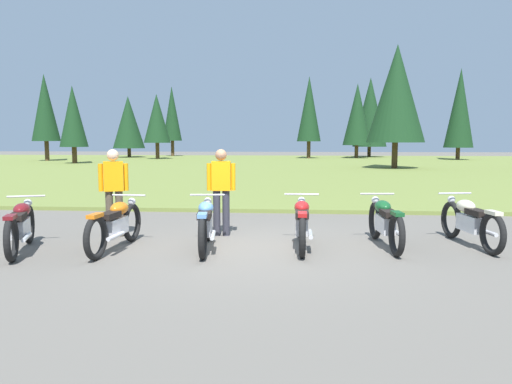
{
  "coord_description": "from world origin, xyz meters",
  "views": [
    {
      "loc": [
        0.74,
        -8.14,
        1.84
      ],
      "look_at": [
        0.0,
        0.6,
        0.9
      ],
      "focal_mm": 34.02,
      "sensor_mm": 36.0,
      "label": 1
    }
  ],
  "objects_px": {
    "motorcycle_orange": "(116,224)",
    "motorcycle_cream": "(470,221)",
    "motorcycle_sky_blue": "(206,224)",
    "motorcycle_red": "(302,223)",
    "rider_with_back_turned": "(221,187)",
    "motorcycle_maroon": "(21,226)",
    "rider_checking_bike": "(114,187)",
    "motorcycle_british_green": "(385,222)"
  },
  "relations": [
    {
      "from": "motorcycle_orange",
      "to": "motorcycle_cream",
      "type": "relative_size",
      "value": 1.01
    },
    {
      "from": "motorcycle_sky_blue",
      "to": "motorcycle_red",
      "type": "bearing_deg",
      "value": 8.05
    },
    {
      "from": "motorcycle_sky_blue",
      "to": "rider_with_back_turned",
      "type": "height_order",
      "value": "rider_with_back_turned"
    },
    {
      "from": "motorcycle_maroon",
      "to": "rider_checking_bike",
      "type": "xyz_separation_m",
      "value": [
        1.06,
        1.37,
        0.51
      ]
    },
    {
      "from": "motorcycle_orange",
      "to": "motorcycle_cream",
      "type": "distance_m",
      "value": 6.1
    },
    {
      "from": "motorcycle_red",
      "to": "motorcycle_orange",
      "type": "bearing_deg",
      "value": -172.43
    },
    {
      "from": "motorcycle_maroon",
      "to": "motorcycle_orange",
      "type": "height_order",
      "value": "same"
    },
    {
      "from": "motorcycle_british_green",
      "to": "rider_with_back_turned",
      "type": "relative_size",
      "value": 1.26
    },
    {
      "from": "rider_checking_bike",
      "to": "motorcycle_maroon",
      "type": "bearing_deg",
      "value": -127.78
    },
    {
      "from": "motorcycle_maroon",
      "to": "motorcycle_red",
      "type": "bearing_deg",
      "value": 8.45
    },
    {
      "from": "motorcycle_sky_blue",
      "to": "rider_checking_bike",
      "type": "height_order",
      "value": "rider_checking_bike"
    },
    {
      "from": "motorcycle_sky_blue",
      "to": "rider_with_back_turned",
      "type": "distance_m",
      "value": 1.3
    },
    {
      "from": "motorcycle_maroon",
      "to": "rider_checking_bike",
      "type": "height_order",
      "value": "rider_checking_bike"
    },
    {
      "from": "motorcycle_british_green",
      "to": "motorcycle_red",
      "type": "bearing_deg",
      "value": -172.12
    },
    {
      "from": "motorcycle_sky_blue",
      "to": "rider_checking_bike",
      "type": "distance_m",
      "value": 2.2
    },
    {
      "from": "motorcycle_red",
      "to": "motorcycle_british_green",
      "type": "distance_m",
      "value": 1.44
    },
    {
      "from": "motorcycle_orange",
      "to": "motorcycle_british_green",
      "type": "bearing_deg",
      "value": 7.67
    },
    {
      "from": "motorcycle_sky_blue",
      "to": "motorcycle_british_green",
      "type": "xyz_separation_m",
      "value": [
        3.05,
        0.43,
        0.0
      ]
    },
    {
      "from": "motorcycle_british_green",
      "to": "motorcycle_cream",
      "type": "distance_m",
      "value": 1.51
    },
    {
      "from": "motorcycle_orange",
      "to": "motorcycle_maroon",
      "type": "bearing_deg",
      "value": -169.75
    },
    {
      "from": "rider_with_back_turned",
      "to": "motorcycle_red",
      "type": "bearing_deg",
      "value": -32.06
    },
    {
      "from": "motorcycle_orange",
      "to": "motorcycle_sky_blue",
      "type": "relative_size",
      "value": 1.0
    },
    {
      "from": "motorcycle_cream",
      "to": "rider_with_back_turned",
      "type": "relative_size",
      "value": 1.25
    },
    {
      "from": "motorcycle_orange",
      "to": "motorcycle_red",
      "type": "relative_size",
      "value": 1.0
    },
    {
      "from": "motorcycle_maroon",
      "to": "motorcycle_sky_blue",
      "type": "distance_m",
      "value": 3.04
    },
    {
      "from": "motorcycle_maroon",
      "to": "motorcycle_orange",
      "type": "bearing_deg",
      "value": 10.25
    },
    {
      "from": "motorcycle_red",
      "to": "motorcycle_british_green",
      "type": "bearing_deg",
      "value": 7.88
    },
    {
      "from": "motorcycle_red",
      "to": "rider_checking_bike",
      "type": "distance_m",
      "value": 3.66
    },
    {
      "from": "motorcycle_sky_blue",
      "to": "rider_checking_bike",
      "type": "bearing_deg",
      "value": 154.69
    },
    {
      "from": "rider_with_back_turned",
      "to": "motorcycle_sky_blue",
      "type": "bearing_deg",
      "value": -93.94
    },
    {
      "from": "motorcycle_cream",
      "to": "rider_checking_bike",
      "type": "bearing_deg",
      "value": 177.59
    },
    {
      "from": "motorcycle_maroon",
      "to": "motorcycle_red",
      "type": "xyz_separation_m",
      "value": [
        4.62,
        0.69,
        0.0
      ]
    },
    {
      "from": "motorcycle_orange",
      "to": "rider_checking_bike",
      "type": "distance_m",
      "value": 1.29
    },
    {
      "from": "motorcycle_red",
      "to": "rider_with_back_turned",
      "type": "bearing_deg",
      "value": 147.94
    },
    {
      "from": "motorcycle_british_green",
      "to": "rider_with_back_turned",
      "type": "bearing_deg",
      "value": 165.52
    },
    {
      "from": "motorcycle_british_green",
      "to": "motorcycle_cream",
      "type": "bearing_deg",
      "value": 8.2
    },
    {
      "from": "motorcycle_maroon",
      "to": "rider_checking_bike",
      "type": "distance_m",
      "value": 1.81
    },
    {
      "from": "motorcycle_orange",
      "to": "motorcycle_sky_blue",
      "type": "distance_m",
      "value": 1.51
    },
    {
      "from": "motorcycle_british_green",
      "to": "motorcycle_cream",
      "type": "xyz_separation_m",
      "value": [
        1.49,
        0.22,
        0.0
      ]
    },
    {
      "from": "motorcycle_cream",
      "to": "motorcycle_orange",
      "type": "bearing_deg",
      "value": -172.2
    },
    {
      "from": "motorcycle_red",
      "to": "rider_checking_bike",
      "type": "xyz_separation_m",
      "value": [
        -3.56,
        0.69,
        0.51
      ]
    },
    {
      "from": "motorcycle_british_green",
      "to": "rider_checking_bike",
      "type": "height_order",
      "value": "rider_checking_bike"
    }
  ]
}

